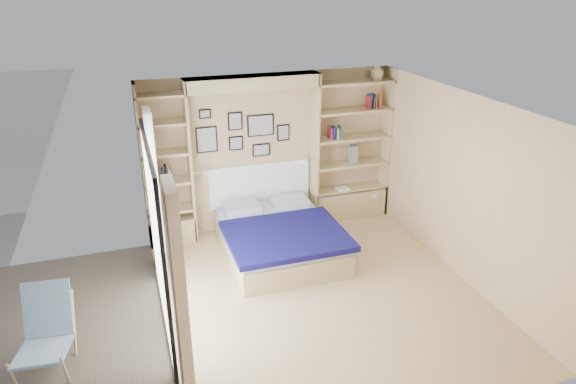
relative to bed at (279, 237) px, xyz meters
name	(u,v)px	position (x,y,z in m)	size (l,w,h in m)	color
ground	(319,294)	(0.18, -1.20, -0.27)	(4.50, 4.50, 0.00)	tan
room_shell	(259,180)	(-0.20, 0.33, 0.81)	(4.50, 4.50, 4.50)	tan
bed	(279,237)	(0.00, 0.00, 0.00)	(1.67, 2.08, 1.07)	tan
photo_gallery	(242,133)	(-0.27, 1.03, 1.33)	(1.48, 0.02, 0.82)	black
reading_lamps	(256,167)	(-0.12, 0.80, 0.83)	(1.92, 0.12, 0.15)	silver
shelf_decor	(339,122)	(1.30, 0.87, 1.42)	(3.55, 0.23, 2.03)	#A3173E
deck	(17,352)	(-3.42, -1.20, -0.27)	(3.20, 4.00, 0.05)	brown
deck_chair	(45,331)	(-3.03, -1.49, 0.14)	(0.60, 0.91, 0.86)	tan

